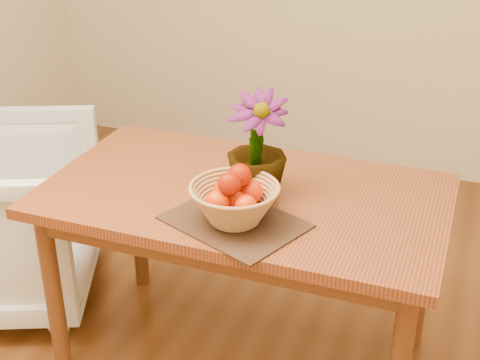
% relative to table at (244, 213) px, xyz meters
% --- Properties ---
extents(table, '(1.40, 0.80, 0.75)m').
position_rel_table_xyz_m(table, '(0.00, 0.00, 0.00)').
color(table, brown).
rests_on(table, floor).
extents(placemat, '(0.50, 0.45, 0.01)m').
position_rel_table_xyz_m(placemat, '(0.05, -0.22, 0.09)').
color(placemat, '#361F13').
rests_on(placemat, table).
extents(wicker_basket, '(0.29, 0.29, 0.12)m').
position_rel_table_xyz_m(wicker_basket, '(0.05, -0.22, 0.15)').
color(wicker_basket, '#B67B4C').
rests_on(wicker_basket, placemat).
extents(orange_pile, '(0.17, 0.18, 0.14)m').
position_rel_table_xyz_m(orange_pile, '(0.05, -0.22, 0.21)').
color(orange_pile, red).
rests_on(orange_pile, wicker_basket).
extents(potted_plant, '(0.25, 0.25, 0.37)m').
position_rel_table_xyz_m(potted_plant, '(0.05, -0.01, 0.27)').
color(potted_plant, '#194112').
rests_on(potted_plant, table).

